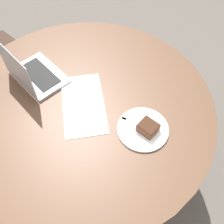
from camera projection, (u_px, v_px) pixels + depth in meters
The scene contains 7 objects.
ground_plane at pixel (92, 161), 1.97m from camera, with size 12.00×12.00×0.00m, color #4C4742.
dining_table at pixel (85, 116), 1.47m from camera, with size 1.38×1.38×0.72m.
paper_document at pixel (83, 103), 1.38m from camera, with size 0.45×0.33×0.00m.
plate at pixel (143, 129), 1.28m from camera, with size 0.25×0.25×0.01m.
cake_slice at pixel (148, 128), 1.25m from camera, with size 0.11×0.12×0.05m.
fork at pixel (134, 122), 1.29m from camera, with size 0.07×0.17×0.00m.
laptop at pixel (33, 74), 1.43m from camera, with size 0.36×0.38×0.26m.
Camera 1 is at (0.78, 0.27, 1.83)m, focal length 42.00 mm.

